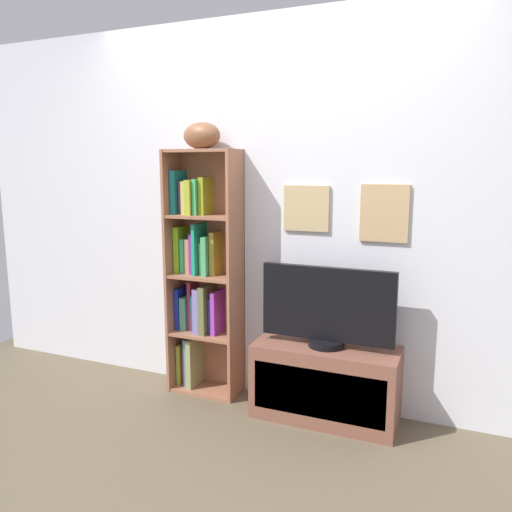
{
  "coord_description": "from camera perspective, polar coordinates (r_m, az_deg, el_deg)",
  "views": [
    {
      "loc": [
        1.17,
        -1.94,
        1.54
      ],
      "look_at": [
        -0.0,
        0.85,
        1.01
      ],
      "focal_mm": 35.31,
      "sensor_mm": 36.0,
      "label": 1
    }
  ],
  "objects": [
    {
      "name": "football",
      "position": [
        3.34,
        -6.17,
        13.39
      ],
      "size": [
        0.31,
        0.23,
        0.17
      ],
      "primitive_type": "ellipsoid",
      "rotation": [
        0.0,
        0.0,
        -0.22
      ],
      "color": "brown",
      "rests_on": "bookshelf"
    },
    {
      "name": "back_wall",
      "position": [
        3.3,
        1.97,
        4.78
      ],
      "size": [
        4.8,
        0.08,
        2.48
      ],
      "color": "silver",
      "rests_on": "ground"
    },
    {
      "name": "bookshelf",
      "position": [
        3.46,
        -6.26,
        -2.36
      ],
      "size": [
        0.49,
        0.24,
        1.66
      ],
      "color": "#9A6247",
      "rests_on": "ground"
    },
    {
      "name": "tv_stand",
      "position": [
        3.22,
        7.85,
        -14.0
      ],
      "size": [
        0.88,
        0.37,
        0.47
      ],
      "color": "brown",
      "rests_on": "ground"
    },
    {
      "name": "ground",
      "position": [
        2.75,
        -7.5,
        -24.65
      ],
      "size": [
        5.2,
        5.2,
        0.04
      ],
      "primitive_type": "cube",
      "color": "brown"
    },
    {
      "name": "television",
      "position": [
        3.06,
        8.06,
        -5.8
      ],
      "size": [
        0.81,
        0.22,
        0.49
      ],
      "color": "black",
      "rests_on": "tv_stand"
    }
  ]
}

